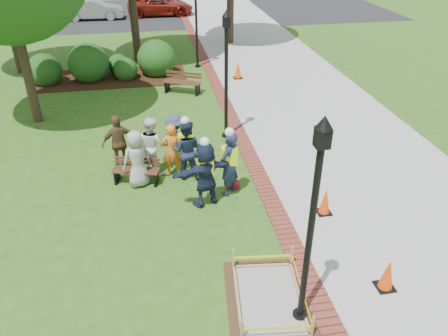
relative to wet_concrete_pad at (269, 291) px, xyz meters
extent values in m
plane|color=#285116|center=(-0.76, 2.48, -0.23)|extent=(100.00, 100.00, 0.00)
cube|color=#9E9E99|center=(4.24, 12.48, -0.22)|extent=(6.00, 60.00, 0.02)
cube|color=maroon|center=(0.99, 12.48, -0.22)|extent=(0.50, 60.00, 0.03)
cube|color=#381E0F|center=(-3.76, 14.48, -0.21)|extent=(7.00, 3.00, 0.05)
cube|color=black|center=(-0.76, 29.48, -0.23)|extent=(36.00, 12.00, 0.01)
cube|color=#47331E|center=(0.00, 0.00, -0.23)|extent=(1.94, 2.47, 0.01)
cube|color=gray|center=(0.00, 0.00, -0.21)|extent=(1.39, 1.92, 0.04)
cube|color=tan|center=(0.00, 0.00, -0.19)|extent=(1.52, 2.05, 0.08)
cube|color=tan|center=(0.00, 0.00, 0.04)|extent=(1.56, 2.09, 0.55)
cube|color=yellow|center=(0.00, 0.00, 0.07)|extent=(1.50, 2.03, 0.06)
cube|color=brown|center=(-2.60, 4.97, 0.17)|extent=(1.39, 0.73, 0.04)
cube|color=brown|center=(-2.54, 5.18, 0.38)|extent=(1.29, 0.39, 0.21)
cube|color=black|center=(-2.60, 4.97, -0.04)|extent=(1.28, 0.75, 0.39)
cube|color=#55351D|center=(-0.61, 11.96, 0.26)|extent=(1.65, 1.10, 0.04)
cube|color=#55351D|center=(-0.50, 12.19, 0.50)|extent=(1.47, 0.71, 0.26)
cube|color=black|center=(-0.61, 11.96, 0.00)|extent=(1.54, 1.09, 0.47)
cube|color=black|center=(2.48, -0.12, -0.21)|extent=(0.38, 0.38, 0.05)
cone|color=#E74207|center=(2.48, -0.12, 0.16)|extent=(0.30, 0.30, 0.70)
cube|color=black|center=(2.19, 2.60, -0.21)|extent=(0.37, 0.37, 0.05)
cone|color=#FF3A08|center=(2.19, 2.60, 0.15)|extent=(0.29, 0.29, 0.68)
cube|color=black|center=(2.12, 13.39, -0.21)|extent=(0.41, 0.41, 0.05)
cone|color=#FC5707|center=(2.12, 13.39, 0.20)|extent=(0.32, 0.32, 0.75)
cube|color=#AB0D20|center=(0.09, 4.22, -0.14)|extent=(0.42, 0.28, 0.19)
cylinder|color=black|center=(0.49, -0.52, 1.67)|extent=(0.12, 0.12, 3.80)
cube|color=black|center=(0.49, -0.52, 3.67)|extent=(0.22, 0.22, 0.32)
cone|color=black|center=(0.49, -0.52, 3.92)|extent=(0.28, 0.28, 0.22)
cylinder|color=black|center=(0.49, -0.52, -0.18)|extent=(0.28, 0.28, 0.10)
cylinder|color=black|center=(0.49, 7.48, 1.67)|extent=(0.12, 0.12, 3.80)
cube|color=black|center=(0.49, 7.48, 3.67)|extent=(0.22, 0.22, 0.32)
cone|color=black|center=(0.49, 7.48, 3.92)|extent=(0.28, 0.28, 0.22)
cylinder|color=black|center=(0.49, 7.48, -0.18)|extent=(0.28, 0.28, 0.10)
cylinder|color=black|center=(0.49, 15.48, 1.67)|extent=(0.12, 0.12, 3.80)
cylinder|color=black|center=(0.49, 15.48, -0.18)|extent=(0.28, 0.28, 0.10)
cylinder|color=#3D2D1E|center=(-6.23, 10.00, 2.11)|extent=(0.33, 0.33, 4.68)
cylinder|color=#3D2D1E|center=(-2.47, 17.06, 2.40)|extent=(0.40, 0.40, 5.28)
cylinder|color=#3D2D1E|center=(-8.14, 16.14, 2.05)|extent=(0.31, 0.31, 4.58)
sphere|color=#204212|center=(-6.58, 14.17, -0.23)|extent=(1.50, 1.50, 1.50)
sphere|color=#204212|center=(-4.65, 14.39, -0.23)|extent=(1.85, 1.85, 1.85)
sphere|color=#204212|center=(-3.03, 14.16, -0.23)|extent=(1.11, 1.11, 1.11)
sphere|color=#204212|center=(-1.57, 14.60, -0.23)|extent=(1.80, 1.80, 1.80)
sphere|color=#204212|center=(-3.38, 15.10, -0.23)|extent=(1.03, 1.03, 1.03)
imported|color=#9F9F9F|center=(-2.53, 4.86, 0.61)|extent=(0.63, 0.52, 1.68)
imported|color=orange|center=(-1.53, 5.24, 0.59)|extent=(0.56, 0.39, 1.64)
imported|color=white|center=(-2.08, 5.53, 0.64)|extent=(0.64, 0.66, 1.76)
imported|color=brown|center=(-3.03, 5.89, 0.64)|extent=(0.63, 0.48, 1.74)
imported|color=#2F3C53|center=(-1.37, 5.86, 0.58)|extent=(0.62, 0.55, 1.64)
imported|color=#16193B|center=(-0.77, 3.59, 0.68)|extent=(0.68, 0.54, 1.84)
cube|color=#C2E413|center=(-0.77, 3.59, 0.95)|extent=(0.42, 0.26, 0.52)
sphere|color=white|center=(-0.77, 3.59, 1.63)|extent=(0.25, 0.25, 0.25)
imported|color=#18223F|center=(-0.07, 3.97, 0.70)|extent=(0.68, 0.70, 1.86)
cube|color=#C2E413|center=(-0.07, 3.97, 0.96)|extent=(0.42, 0.26, 0.52)
sphere|color=white|center=(-0.07, 3.97, 1.65)|extent=(0.25, 0.25, 0.25)
imported|color=#1B1F46|center=(-1.12, 5.03, 0.66)|extent=(0.64, 0.49, 1.80)
cube|color=#C2E413|center=(-1.12, 5.03, 0.92)|extent=(0.42, 0.26, 0.52)
sphere|color=white|center=(-1.12, 5.03, 1.59)|extent=(0.25, 0.25, 0.25)
imported|color=#2B2B2E|center=(-9.79, 28.25, -0.23)|extent=(2.60, 4.61, 1.42)
imported|color=#A4A4A9|center=(-5.48, 27.83, -0.23)|extent=(2.10, 4.65, 1.50)
imported|color=maroon|center=(-0.68, 28.47, -0.23)|extent=(1.99, 4.52, 1.47)
camera|label=1|loc=(-1.99, -6.02, 6.59)|focal=35.00mm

